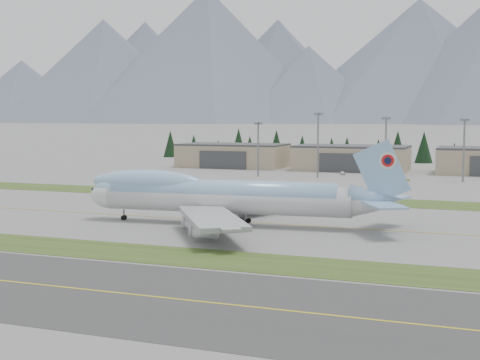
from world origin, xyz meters
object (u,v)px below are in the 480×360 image
at_px(boeing_747_freighter, 223,196).
at_px(hangar_left, 233,155).
at_px(hangar_center, 351,158).
at_px(service_vehicle_b, 405,181).
at_px(service_vehicle_a, 342,175).

relative_size(boeing_747_freighter, hangar_left, 1.50).
xyz_separation_m(hangar_center, service_vehicle_b, (27.45, -40.04, -5.39)).
bearing_deg(service_vehicle_a, hangar_left, 136.41).
relative_size(hangar_center, service_vehicle_b, 13.52).
bearing_deg(service_vehicle_b, service_vehicle_a, 72.70).
bearing_deg(hangar_center, hangar_left, 180.00).
relative_size(boeing_747_freighter, service_vehicle_b, 20.22).
bearing_deg(service_vehicle_a, hangar_center, 70.06).
distance_m(boeing_747_freighter, hangar_center, 154.45).
bearing_deg(boeing_747_freighter, hangar_left, 105.52).
distance_m(boeing_747_freighter, service_vehicle_a, 132.38).
bearing_deg(service_vehicle_b, boeing_747_freighter, -176.18).
height_order(hangar_left, service_vehicle_b, hangar_left).
height_order(hangar_left, service_vehicle_a, hangar_left).
height_order(boeing_747_freighter, hangar_center, boeing_747_freighter).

